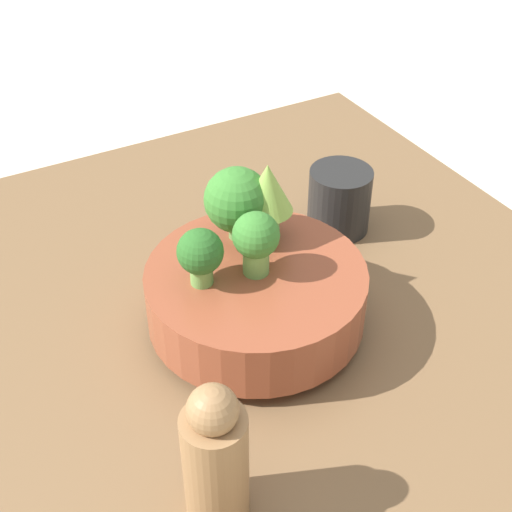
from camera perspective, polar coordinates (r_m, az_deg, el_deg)
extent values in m
plane|color=beige|center=(0.80, -3.37, -7.35)|extent=(6.00, 6.00, 0.00)
cube|color=brown|center=(0.79, -3.43, -6.24)|extent=(0.80, 0.87, 0.04)
cylinder|color=brown|center=(0.76, 0.00, -5.22)|extent=(0.10, 0.10, 0.01)
cylinder|color=brown|center=(0.73, 0.00, -3.10)|extent=(0.23, 0.23, 0.06)
cylinder|color=#6BA34C|center=(0.70, -4.38, -1.41)|extent=(0.02, 0.02, 0.02)
sphere|color=#286023|center=(0.68, -4.49, 0.36)|extent=(0.05, 0.05, 0.05)
cylinder|color=#609347|center=(0.75, -1.48, 2.26)|extent=(0.02, 0.02, 0.02)
sphere|color=#387A2D|center=(0.73, -1.53, 4.52)|extent=(0.07, 0.07, 0.07)
cylinder|color=#6BA34C|center=(0.75, 0.89, 2.57)|extent=(0.03, 0.03, 0.04)
cone|color=#84AD47|center=(0.72, 0.92, 5.47)|extent=(0.05, 0.05, 0.05)
cylinder|color=#6BA34C|center=(0.70, 0.00, -0.34)|extent=(0.03, 0.03, 0.03)
sphere|color=#387A2D|center=(0.69, 0.00, 1.69)|extent=(0.05, 0.05, 0.05)
cylinder|color=black|center=(0.88, 6.68, 4.46)|extent=(0.08, 0.08, 0.08)
cylinder|color=#997047|center=(0.58, -3.23, -16.49)|extent=(0.05, 0.05, 0.11)
sphere|color=#997047|center=(0.52, -3.49, -12.17)|extent=(0.04, 0.04, 0.04)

